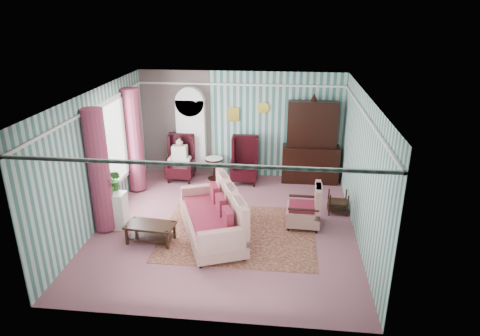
# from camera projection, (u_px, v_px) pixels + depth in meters

# --- Properties ---
(floor) EXTENTS (6.00, 6.00, 0.00)m
(floor) POSITION_uv_depth(u_px,v_px,m) (226.00, 226.00, 9.35)
(floor) COLOR brown
(floor) RESTS_ON ground
(room_shell) EXTENTS (5.53, 6.02, 2.91)m
(room_shell) POSITION_uv_depth(u_px,v_px,m) (197.00, 134.00, 8.85)
(room_shell) COLOR #3C6E6A
(room_shell) RESTS_ON ground
(bookcase) EXTENTS (0.80, 0.28, 2.24)m
(bookcase) POSITION_uv_depth(u_px,v_px,m) (192.00, 137.00, 11.71)
(bookcase) COLOR silver
(bookcase) RESTS_ON floor
(dresser_hutch) EXTENTS (1.50, 0.56, 2.36)m
(dresser_hutch) POSITION_uv_depth(u_px,v_px,m) (312.00, 140.00, 11.25)
(dresser_hutch) COLOR black
(dresser_hutch) RESTS_ON floor
(wingback_left) EXTENTS (0.76, 0.80, 1.25)m
(wingback_left) POSITION_uv_depth(u_px,v_px,m) (180.00, 158.00, 11.56)
(wingback_left) COLOR black
(wingback_left) RESTS_ON floor
(wingback_right) EXTENTS (0.76, 0.80, 1.25)m
(wingback_right) POSITION_uv_depth(u_px,v_px,m) (244.00, 161.00, 11.38)
(wingback_right) COLOR black
(wingback_right) RESTS_ON floor
(seated_woman) EXTENTS (0.44, 0.40, 1.18)m
(seated_woman) POSITION_uv_depth(u_px,v_px,m) (180.00, 159.00, 11.57)
(seated_woman) COLOR white
(seated_woman) RESTS_ON floor
(round_side_table) EXTENTS (0.50, 0.50, 0.60)m
(round_side_table) POSITION_uv_depth(u_px,v_px,m) (214.00, 169.00, 11.72)
(round_side_table) COLOR black
(round_side_table) RESTS_ON floor
(nest_table) EXTENTS (0.45, 0.38, 0.54)m
(nest_table) POSITION_uv_depth(u_px,v_px,m) (338.00, 202.00, 9.84)
(nest_table) COLOR black
(nest_table) RESTS_ON floor
(plant_stand) EXTENTS (0.55, 0.35, 0.80)m
(plant_stand) POSITION_uv_depth(u_px,v_px,m) (114.00, 210.00, 9.17)
(plant_stand) COLOR white
(plant_stand) RESTS_ON floor
(rug) EXTENTS (3.20, 2.60, 0.01)m
(rug) POSITION_uv_depth(u_px,v_px,m) (239.00, 233.00, 9.04)
(rug) COLOR #4D1C19
(rug) RESTS_ON floor
(sofa) EXTENTS (1.84, 2.49, 0.99)m
(sofa) POSITION_uv_depth(u_px,v_px,m) (211.00, 217.00, 8.69)
(sofa) COLOR beige
(sofa) RESTS_ON floor
(floral_armchair) EXTENTS (0.77, 0.82, 1.03)m
(floral_armchair) POSITION_uv_depth(u_px,v_px,m) (304.00, 204.00, 9.18)
(floral_armchair) COLOR beige
(floral_armchair) RESTS_ON floor
(coffee_table) EXTENTS (1.02, 0.60, 0.40)m
(coffee_table) POSITION_uv_depth(u_px,v_px,m) (151.00, 233.00, 8.66)
(coffee_table) COLOR black
(coffee_table) RESTS_ON floor
(potted_plant_a) EXTENTS (0.39, 0.35, 0.40)m
(potted_plant_a) POSITION_uv_depth(u_px,v_px,m) (107.00, 186.00, 8.85)
(potted_plant_a) COLOR #214816
(potted_plant_a) RESTS_ON plant_stand
(potted_plant_b) EXTENTS (0.31, 0.28, 0.47)m
(potted_plant_b) POSITION_uv_depth(u_px,v_px,m) (115.00, 180.00, 9.07)
(potted_plant_b) COLOR #174A19
(potted_plant_b) RESTS_ON plant_stand
(potted_plant_c) EXTENTS (0.25, 0.25, 0.34)m
(potted_plant_c) POSITION_uv_depth(u_px,v_px,m) (109.00, 185.00, 8.98)
(potted_plant_c) COLOR #265019
(potted_plant_c) RESTS_ON plant_stand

